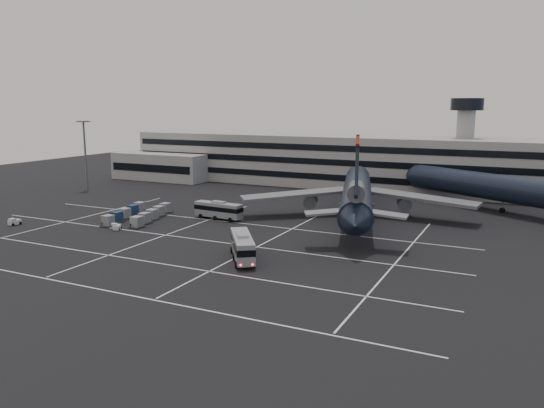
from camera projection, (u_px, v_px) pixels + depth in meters
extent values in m
plane|color=black|center=(180.00, 244.00, 86.32)|extent=(260.00, 260.00, 0.00)
cube|color=silver|center=(77.00, 285.00, 66.88)|extent=(90.00, 0.25, 0.01)
cube|color=silver|center=(140.00, 260.00, 77.49)|extent=(90.00, 0.25, 0.01)
cube|color=silver|center=(194.00, 239.00, 89.86)|extent=(90.00, 0.25, 0.01)
cube|color=silver|center=(235.00, 223.00, 102.23)|extent=(90.00, 0.25, 0.01)
cube|color=silver|center=(73.00, 220.00, 104.53)|extent=(0.25, 55.00, 0.01)
cube|color=silver|center=(172.00, 233.00, 94.20)|extent=(0.25, 55.00, 0.01)
cube|color=silver|center=(262.00, 244.00, 86.46)|extent=(0.25, 55.00, 0.01)
cube|color=silver|center=(397.00, 261.00, 76.99)|extent=(0.25, 55.00, 0.01)
cube|color=gray|center=(331.00, 160.00, 148.65)|extent=(120.00, 18.00, 14.00)
cube|color=black|center=(319.00, 177.00, 141.30)|extent=(118.00, 0.20, 1.60)
cube|color=black|center=(319.00, 162.00, 140.56)|extent=(118.00, 0.20, 1.60)
cube|color=black|center=(320.00, 148.00, 139.88)|extent=(118.00, 0.20, 1.60)
cube|color=gray|center=(161.00, 167.00, 160.11)|extent=(30.00, 10.00, 8.00)
cylinder|color=gray|center=(464.00, 150.00, 134.62)|extent=(4.40, 4.40, 22.00)
cylinder|color=black|center=(467.00, 104.00, 132.50)|extent=(8.00, 8.00, 3.00)
ellipsoid|color=#38332B|center=(283.00, 172.00, 264.29)|extent=(196.00, 140.00, 32.00)
ellipsoid|color=#38332B|center=(474.00, 190.00, 226.12)|extent=(252.00, 180.00, 44.00)
cylinder|color=slate|center=(85.00, 156.00, 139.25)|extent=(0.50, 0.50, 18.00)
cube|color=slate|center=(83.00, 121.00, 137.57)|extent=(2.40, 2.40, 0.35)
cylinder|color=black|center=(357.00, 194.00, 104.03)|extent=(18.96, 47.62, 5.60)
cone|color=black|center=(358.00, 176.00, 129.43)|extent=(6.65, 5.90, 5.60)
cone|color=black|center=(355.00, 223.00, 78.35)|extent=(6.25, 6.22, 5.04)
cube|color=black|center=(357.00, 170.00, 80.37)|extent=(3.16, 9.23, 10.97)
cube|color=#AA3D16|center=(358.00, 143.00, 78.14)|extent=(1.44, 3.25, 2.24)
cylinder|color=#595B60|center=(356.00, 191.00, 81.47)|extent=(4.29, 6.52, 2.70)
cube|color=slate|center=(329.00, 212.00, 83.28)|extent=(8.12, 6.39, 0.87)
cube|color=slate|center=(383.00, 214.00, 81.92)|extent=(7.73, 3.77, 0.87)
cube|color=slate|center=(295.00, 194.00, 108.15)|extent=(20.65, 17.99, 1.75)
cylinder|color=#595B60|center=(311.00, 200.00, 110.89)|extent=(4.15, 6.04, 2.70)
cube|color=slate|center=(421.00, 198.00, 104.09)|extent=(22.43, 7.60, 1.75)
cylinder|color=#595B60|center=(404.00, 203.00, 107.80)|extent=(4.15, 6.04, 2.70)
cylinder|color=slate|center=(357.00, 196.00, 119.48)|extent=(0.44, 0.44, 3.00)
cylinder|color=black|center=(357.00, 203.00, 119.78)|extent=(0.79, 1.20, 1.10)
cylinder|color=slate|center=(340.00, 210.00, 103.17)|extent=(0.44, 0.44, 3.00)
cylinder|color=black|center=(340.00, 218.00, 103.47)|extent=(0.79, 1.20, 1.10)
cylinder|color=slate|center=(373.00, 211.00, 102.13)|extent=(0.44, 0.44, 3.00)
cylinder|color=black|center=(373.00, 219.00, 102.43)|extent=(0.79, 1.20, 1.10)
cylinder|color=black|center=(504.00, 189.00, 110.35)|extent=(43.77, 30.02, 5.60)
cone|color=black|center=(410.00, 175.00, 132.12)|extent=(6.77, 7.13, 5.60)
cylinder|color=slate|center=(503.00, 203.00, 110.91)|extent=(0.44, 0.44, 3.00)
cylinder|color=black|center=(502.00, 210.00, 111.21)|extent=(1.20, 1.00, 1.10)
cube|color=#919398|center=(242.00, 246.00, 77.45)|extent=(8.49, 10.65, 3.06)
cube|color=black|center=(242.00, 243.00, 77.38)|extent=(8.58, 10.74, 0.97)
cube|color=#919398|center=(242.00, 234.00, 77.13)|extent=(3.08, 3.44, 0.36)
cylinder|color=black|center=(236.00, 265.00, 73.74)|extent=(0.83, 0.99, 0.98)
cylinder|color=black|center=(254.00, 264.00, 74.13)|extent=(0.83, 0.99, 0.98)
cylinder|color=black|center=(234.00, 257.00, 77.55)|extent=(0.83, 0.99, 0.98)
cylinder|color=black|center=(251.00, 256.00, 77.93)|extent=(0.83, 0.99, 0.98)
cylinder|color=black|center=(232.00, 250.00, 81.36)|extent=(0.83, 0.99, 0.98)
cylinder|color=black|center=(248.00, 249.00, 81.74)|extent=(0.83, 0.99, 0.98)
cube|color=#FF0C05|center=(241.00, 265.00, 72.08)|extent=(0.26, 0.21, 0.22)
cube|color=#FF0C05|center=(253.00, 265.00, 72.32)|extent=(0.26, 0.21, 0.22)
cube|color=#919398|center=(218.00, 210.00, 104.89)|extent=(10.39, 3.12, 2.79)
cube|color=black|center=(218.00, 208.00, 104.83)|extent=(10.46, 3.18, 0.88)
cube|color=#919398|center=(218.00, 202.00, 104.60)|extent=(2.90, 1.70, 0.33)
cylinder|color=black|center=(230.00, 220.00, 102.39)|extent=(0.91, 0.37, 0.89)
cylinder|color=black|center=(237.00, 218.00, 104.36)|extent=(0.91, 0.37, 0.89)
cylinder|color=black|center=(215.00, 218.00, 104.18)|extent=(0.91, 0.37, 0.89)
cylinder|color=black|center=(222.00, 216.00, 106.15)|extent=(0.91, 0.37, 0.89)
cylinder|color=black|center=(201.00, 216.00, 105.96)|extent=(0.91, 0.37, 0.89)
cylinder|color=black|center=(208.00, 214.00, 107.93)|extent=(0.91, 0.37, 0.89)
cube|color=beige|center=(15.00, 222.00, 100.10)|extent=(1.27, 2.20, 0.88)
cube|color=beige|center=(12.00, 220.00, 99.57)|extent=(1.11, 0.93, 0.49)
cylinder|color=black|center=(9.00, 224.00, 99.72)|extent=(0.24, 0.56, 0.55)
cylinder|color=black|center=(13.00, 225.00, 99.22)|extent=(0.24, 0.56, 0.55)
cylinder|color=black|center=(17.00, 222.00, 101.07)|extent=(0.24, 0.56, 0.55)
cylinder|color=black|center=(20.00, 223.00, 100.57)|extent=(0.24, 0.56, 0.55)
cube|color=beige|center=(117.00, 227.00, 96.24)|extent=(1.85, 2.25, 0.81)
cube|color=beige|center=(116.00, 225.00, 95.70)|extent=(1.25, 1.17, 0.45)
cylinder|color=black|center=(113.00, 229.00, 95.57)|extent=(0.40, 0.54, 0.50)
cylinder|color=black|center=(119.00, 229.00, 95.59)|extent=(0.40, 0.54, 0.50)
cylinder|color=black|center=(115.00, 228.00, 96.98)|extent=(0.40, 0.54, 0.50)
cylinder|color=black|center=(121.00, 228.00, 97.00)|extent=(0.40, 0.54, 0.50)
cube|color=#2D2D30|center=(108.00, 225.00, 99.04)|extent=(2.76, 3.00, 0.21)
cylinder|color=black|center=(108.00, 226.00, 99.05)|extent=(0.11, 0.23, 0.23)
cube|color=gray|center=(108.00, 220.00, 98.85)|extent=(2.18, 2.18, 1.83)
cube|color=#2D2D30|center=(137.00, 227.00, 97.97)|extent=(2.76, 3.00, 0.21)
cylinder|color=black|center=(137.00, 227.00, 97.99)|extent=(0.11, 0.23, 0.23)
cube|color=gray|center=(137.00, 221.00, 97.78)|extent=(2.18, 2.18, 1.83)
cube|color=#2D2D30|center=(117.00, 221.00, 102.36)|extent=(2.76, 3.00, 0.21)
cylinder|color=black|center=(117.00, 222.00, 102.37)|extent=(0.11, 0.23, 0.23)
cube|color=#16294D|center=(117.00, 216.00, 102.17)|extent=(2.18, 2.18, 1.83)
cube|color=#2D2D30|center=(145.00, 223.00, 101.29)|extent=(2.76, 3.00, 0.21)
cylinder|color=black|center=(145.00, 223.00, 101.30)|extent=(0.11, 0.23, 0.23)
cube|color=gray|center=(145.00, 218.00, 101.10)|extent=(2.18, 2.18, 1.83)
cube|color=#2D2D30|center=(125.00, 218.00, 105.68)|extent=(2.76, 3.00, 0.21)
cylinder|color=black|center=(125.00, 218.00, 105.69)|extent=(0.11, 0.23, 0.23)
cube|color=gray|center=(125.00, 213.00, 105.49)|extent=(2.18, 2.18, 1.83)
cube|color=#2D2D30|center=(152.00, 219.00, 104.61)|extent=(2.76, 3.00, 0.21)
cylinder|color=black|center=(152.00, 219.00, 104.62)|extent=(0.11, 0.23, 0.23)
cube|color=gray|center=(152.00, 214.00, 104.42)|extent=(2.18, 2.18, 1.83)
cube|color=#2D2D30|center=(133.00, 214.00, 109.00)|extent=(2.76, 3.00, 0.21)
cylinder|color=black|center=(133.00, 215.00, 109.01)|extent=(0.11, 0.23, 0.23)
cube|color=#16294D|center=(133.00, 210.00, 108.81)|extent=(2.18, 2.18, 1.83)
cube|color=#2D2D30|center=(159.00, 215.00, 107.93)|extent=(2.76, 3.00, 0.21)
cylinder|color=black|center=(159.00, 216.00, 107.94)|extent=(0.11, 0.23, 0.23)
cube|color=gray|center=(159.00, 211.00, 107.74)|extent=(2.18, 2.18, 1.83)
cube|color=#2D2D30|center=(140.00, 211.00, 112.32)|extent=(2.76, 3.00, 0.21)
cylinder|color=black|center=(140.00, 211.00, 112.33)|extent=(0.11, 0.23, 0.23)
cube|color=gray|center=(140.00, 206.00, 112.13)|extent=(2.18, 2.18, 1.83)
cube|color=#2D2D30|center=(165.00, 212.00, 111.25)|extent=(2.76, 3.00, 0.21)
cylinder|color=black|center=(166.00, 212.00, 111.26)|extent=(0.11, 0.23, 0.23)
cube|color=gray|center=(165.00, 207.00, 111.06)|extent=(2.18, 2.18, 1.83)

